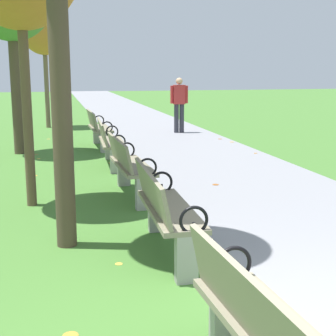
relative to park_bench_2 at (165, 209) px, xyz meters
name	(u,v)px	position (x,y,z in m)	size (l,w,h in m)	color
paved_walkway	(129,115)	(2.05, 15.57, -0.48)	(3.10, 44.00, 0.02)	gray
park_bench_2	(165,209)	(0.00, 0.00, 0.00)	(0.52, 1.61, 0.90)	gray
park_bench_3	(129,165)	(0.00, 2.43, 0.00)	(0.53, 1.62, 0.90)	gray
park_bench_4	(109,142)	(0.00, 4.93, 0.00)	(0.54, 1.62, 0.90)	gray
park_bench_5	(98,128)	(0.00, 7.28, 0.00)	(0.51, 1.61, 0.90)	gray
tree_4	(44,29)	(-1.20, 11.90, 2.63)	(1.50, 1.50, 3.97)	brown
pedestrian_walking	(179,102)	(2.61, 9.52, 0.44)	(0.53, 0.25, 1.62)	#2D2D38
scattered_leaves	(143,198)	(0.18, 2.25, -0.48)	(5.36, 13.63, 0.02)	#BC842D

